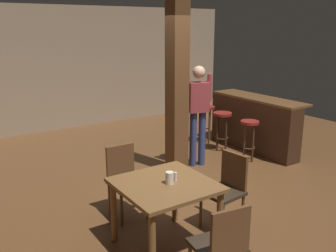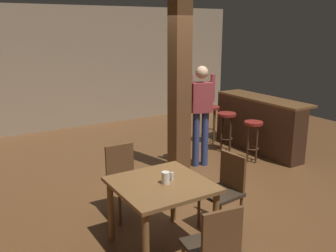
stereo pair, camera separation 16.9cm
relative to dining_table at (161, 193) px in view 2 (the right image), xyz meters
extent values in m
plane|color=brown|center=(1.19, 0.94, -0.63)|extent=(10.80, 10.80, 0.00)
cube|color=gray|center=(1.19, 5.44, 0.77)|extent=(8.00, 0.10, 2.80)
cube|color=brown|center=(1.38, 1.78, 0.77)|extent=(0.28, 0.28, 2.80)
cube|color=brown|center=(0.00, 0.00, 0.10)|extent=(0.97, 0.97, 0.04)
cylinder|color=brown|center=(0.41, 0.41, -0.27)|extent=(0.07, 0.07, 0.71)
cylinder|color=brown|center=(-0.41, 0.41, -0.27)|extent=(0.07, 0.07, 0.71)
cylinder|color=brown|center=(0.41, -0.41, -0.27)|extent=(0.07, 0.07, 0.71)
cylinder|color=brown|center=(-0.41, -0.41, -0.27)|extent=(0.07, 0.07, 0.71)
cube|color=#2D2319|center=(0.00, -0.84, -0.18)|extent=(0.47, 0.47, 0.04)
cube|color=brown|center=(-0.02, -1.03, 0.05)|extent=(0.38, 0.09, 0.45)
cube|color=#2D2319|center=(0.78, -0.03, -0.18)|extent=(0.46, 0.46, 0.04)
cube|color=brown|center=(0.97, -0.01, 0.05)|extent=(0.07, 0.38, 0.45)
cylinder|color=brown|center=(0.62, -0.23, -0.40)|extent=(0.04, 0.04, 0.43)
cylinder|color=brown|center=(0.59, 0.12, -0.40)|extent=(0.04, 0.04, 0.43)
cylinder|color=brown|center=(0.97, -0.19, -0.40)|extent=(0.04, 0.04, 0.43)
cylinder|color=brown|center=(0.94, 0.16, -0.40)|extent=(0.04, 0.04, 0.43)
cube|color=#2D2319|center=(-0.03, 0.82, -0.18)|extent=(0.43, 0.43, 0.04)
cube|color=brown|center=(-0.02, 1.01, 0.05)|extent=(0.38, 0.04, 0.45)
cylinder|color=brown|center=(0.15, 0.64, -0.40)|extent=(0.04, 0.04, 0.43)
cylinder|color=brown|center=(-0.20, 0.65, -0.40)|extent=(0.04, 0.04, 0.43)
cylinder|color=brown|center=(0.15, 0.99, -0.40)|extent=(0.04, 0.04, 0.43)
cylinder|color=brown|center=(-0.20, 1.00, -0.40)|extent=(0.04, 0.04, 0.43)
cylinder|color=silver|center=(0.03, -0.04, 0.19)|extent=(0.09, 0.09, 0.13)
cylinder|color=silver|center=(0.13, 0.00, 0.17)|extent=(0.03, 0.03, 0.09)
cube|color=maroon|center=(1.82, 1.78, 0.57)|extent=(0.38, 0.29, 0.50)
sphere|color=tan|center=(1.82, 1.78, 0.99)|extent=(0.26, 0.26, 0.21)
cylinder|color=navy|center=(1.90, 1.76, -0.15)|extent=(0.15, 0.15, 0.95)
cylinder|color=navy|center=(1.74, 1.81, -0.15)|extent=(0.15, 0.15, 0.95)
cylinder|color=maroon|center=(2.00, 1.72, 0.72)|extent=(0.10, 0.10, 0.46)
cylinder|color=maroon|center=(1.63, 1.84, 0.72)|extent=(0.10, 0.10, 0.46)
cube|color=brown|center=(3.33, 1.86, 0.38)|extent=(0.56, 2.00, 0.04)
cube|color=#382114|center=(3.23, 1.86, -0.13)|extent=(0.36, 2.00, 0.99)
cylinder|color=maroon|center=(2.73, 1.46, 0.08)|extent=(0.32, 0.32, 0.05)
torus|color=#422816|center=(2.73, 1.46, -0.38)|extent=(0.23, 0.23, 0.02)
cylinder|color=#422816|center=(2.73, 1.56, -0.29)|extent=(0.03, 0.03, 0.68)
cylinder|color=#422816|center=(2.73, 1.35, -0.29)|extent=(0.03, 0.03, 0.68)
cylinder|color=#422816|center=(2.83, 1.46, -0.29)|extent=(0.03, 0.03, 0.68)
cylinder|color=#422816|center=(2.62, 1.46, -0.29)|extent=(0.03, 0.03, 0.68)
cylinder|color=maroon|center=(2.71, 2.16, 0.10)|extent=(0.36, 0.36, 0.05)
torus|color=#382114|center=(2.71, 2.16, -0.37)|extent=(0.25, 0.25, 0.02)
cylinder|color=#382114|center=(2.71, 2.28, -0.28)|extent=(0.03, 0.03, 0.70)
cylinder|color=#382114|center=(2.71, 2.04, -0.28)|extent=(0.03, 0.03, 0.70)
cylinder|color=#382114|center=(2.83, 2.16, -0.28)|extent=(0.03, 0.03, 0.70)
cylinder|color=#382114|center=(2.59, 2.16, -0.28)|extent=(0.03, 0.03, 0.70)
cylinder|color=maroon|center=(2.77, 2.74, 0.11)|extent=(0.36, 0.36, 0.05)
torus|color=#4C301C|center=(2.77, 2.74, -0.37)|extent=(0.25, 0.25, 0.02)
cylinder|color=#4C301C|center=(2.77, 2.86, -0.27)|extent=(0.03, 0.03, 0.71)
cylinder|color=#4C301C|center=(2.77, 2.62, -0.27)|extent=(0.03, 0.03, 0.71)
cylinder|color=#4C301C|center=(2.89, 2.74, -0.27)|extent=(0.03, 0.03, 0.71)
cylinder|color=#4C301C|center=(2.66, 2.74, -0.27)|extent=(0.03, 0.03, 0.71)
camera|label=1|loc=(-1.98, -3.06, 1.72)|focal=40.00mm
camera|label=2|loc=(-1.84, -3.15, 1.72)|focal=40.00mm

